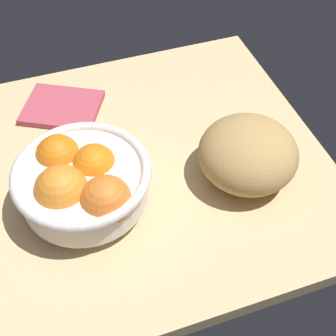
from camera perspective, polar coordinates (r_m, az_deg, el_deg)
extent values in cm
cube|color=#D9BA83|center=(83.42, -8.73, -1.50)|extent=(80.99, 60.14, 3.00)
cylinder|color=white|center=(77.95, -9.71, -3.66)|extent=(10.79, 10.79, 2.06)
cylinder|color=white|center=(74.99, -10.08, -1.90)|extent=(19.80, 19.80, 5.56)
torus|color=white|center=(72.88, -10.37, -0.52)|extent=(21.40, 21.40, 1.60)
sphere|color=orange|center=(77.53, -13.01, 1.40)|extent=(7.31, 7.31, 7.31)
sphere|color=orange|center=(72.41, -12.61, -2.81)|extent=(8.34, 8.34, 8.34)
sphere|color=orange|center=(70.36, -7.06, -3.85)|extent=(7.88, 7.88, 7.88)
sphere|color=orange|center=(75.12, -8.53, 0.32)|extent=(7.09, 7.09, 7.09)
ellipsoid|color=tan|center=(78.93, 9.57, 1.71)|extent=(23.32, 23.32, 9.95)
cube|color=#B94958|center=(94.53, -12.56, 7.08)|extent=(17.74, 16.57, 1.26)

